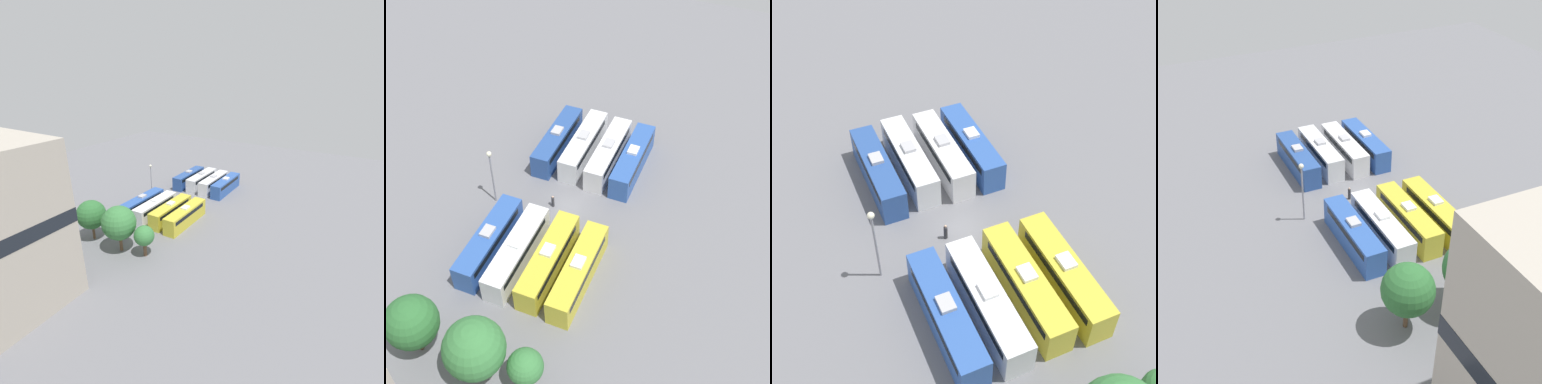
# 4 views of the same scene
# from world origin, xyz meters

# --- Properties ---
(ground_plane) EXTENTS (118.06, 118.06, 0.00)m
(ground_plane) POSITION_xyz_m (0.00, 0.00, 0.00)
(ground_plane) COLOR slate
(bus_0) EXTENTS (2.46, 11.52, 3.63)m
(bus_0) POSITION_xyz_m (-5.04, -9.02, 1.80)
(bus_0) COLOR #2D56A8
(bus_0) RESTS_ON ground_plane
(bus_1) EXTENTS (2.46, 11.52, 3.63)m
(bus_1) POSITION_xyz_m (-1.80, -9.09, 1.80)
(bus_1) COLOR silver
(bus_1) RESTS_ON ground_plane
(bus_2) EXTENTS (2.46, 11.52, 3.63)m
(bus_2) POSITION_xyz_m (1.73, -9.44, 1.80)
(bus_2) COLOR silver
(bus_2) RESTS_ON ground_plane
(bus_3) EXTENTS (2.46, 11.52, 3.63)m
(bus_3) POSITION_xyz_m (5.21, -9.02, 1.80)
(bus_3) COLOR #284C93
(bus_3) RESTS_ON ground_plane
(bus_4) EXTENTS (2.46, 11.52, 3.63)m
(bus_4) POSITION_xyz_m (-5.17, 9.46, 1.80)
(bus_4) COLOR gold
(bus_4) RESTS_ON ground_plane
(bus_5) EXTENTS (2.46, 11.52, 3.63)m
(bus_5) POSITION_xyz_m (-1.70, 9.24, 1.80)
(bus_5) COLOR gold
(bus_5) RESTS_ON ground_plane
(bus_6) EXTENTS (2.46, 11.52, 3.63)m
(bus_6) POSITION_xyz_m (1.84, 9.48, 1.80)
(bus_6) COLOR silver
(bus_6) RESTS_ON ground_plane
(bus_7) EXTENTS (2.46, 11.52, 3.63)m
(bus_7) POSITION_xyz_m (5.26, 9.31, 1.80)
(bus_7) COLOR #2D56A8
(bus_7) RESTS_ON ground_plane
(worker_person) EXTENTS (0.36, 0.36, 1.68)m
(worker_person) POSITION_xyz_m (1.73, 0.37, 0.78)
(worker_person) COLOR #333338
(worker_person) RESTS_ON ground_plane
(light_pole) EXTENTS (0.60, 0.60, 7.72)m
(light_pole) POSITION_xyz_m (8.50, 2.09, 5.25)
(light_pole) COLOR gray
(light_pole) RESTS_ON ground_plane
(tree_0) EXTENTS (3.23, 3.23, 5.25)m
(tree_0) POSITION_xyz_m (-5.19, 21.58, 3.59)
(tree_0) COLOR brown
(tree_0) RESTS_ON ground_plane
(tree_1) EXTENTS (5.53, 5.53, 7.79)m
(tree_1) POSITION_xyz_m (-0.85, 22.33, 5.01)
(tree_1) COLOR brown
(tree_1) RESTS_ON ground_plane
(tree_2) EXTENTS (5.02, 5.02, 7.16)m
(tree_2) POSITION_xyz_m (5.76, 22.02, 4.63)
(tree_2) COLOR brown
(tree_2) RESTS_ON ground_plane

